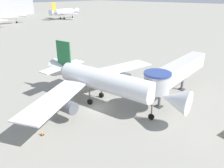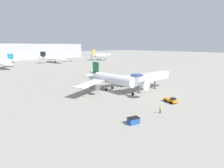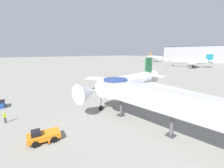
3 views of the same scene
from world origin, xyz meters
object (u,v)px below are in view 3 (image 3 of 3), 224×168
Objects in this scene: main_airplane at (129,83)px; pushback_tug_orange at (43,136)px; background_jet_orange_tail at (154,57)px; background_jet_teal_tail at (190,61)px; jet_bridge at (146,96)px; traffic_cone_apron_front at (49,141)px; traffic_cone_port_wing at (98,89)px; ground_crew_marshaller at (5,116)px; service_container_blue at (0,104)px.

main_airplane is 7.51× the size of pushback_tug_orange.
main_airplane is at bearing -119.35° from background_jet_orange_tail.
main_airplane is 156.12m from background_jet_orange_tail.
jet_bridge is at bearing -5.03° from background_jet_teal_tail.
main_airplane reaches higher than traffic_cone_apron_front.
traffic_cone_port_wing is (-17.13, 19.43, 0.04)m from traffic_cone_apron_front.
traffic_cone_port_wing is at bearing 140.41° from pushback_tug_orange.
main_airplane is 12.28m from traffic_cone_port_wing.
main_airplane is at bearing 2.52° from traffic_cone_port_wing.
traffic_cone_apron_front is at bearing -9.04° from background_jet_teal_tail.
main_airplane is 1.57× the size of jet_bridge.
traffic_cone_apron_front is at bearing -48.60° from traffic_cone_port_wing.
main_airplane is at bearing 113.44° from pushback_tug_orange.
background_jet_orange_tail is (-81.76, 133.00, 1.02)m from main_airplane.
background_jet_teal_tail is at bearing 10.03° from ground_crew_marshaller.
service_container_blue is 8.78m from ground_crew_marshaller.
traffic_cone_apron_front is (1.05, 0.36, -0.40)m from pushback_tug_orange.
jet_bridge is 28.32m from service_container_blue.
main_airplane is 16.60× the size of ground_crew_marshaller.
main_airplane is 12.55m from jet_bridge.
traffic_cone_apron_front is at bearing -71.72° from ground_crew_marshaller.
jet_bridge is 167.85m from background_jet_orange_tail.
jet_bridge is at bearing -17.92° from traffic_cone_port_wing.
traffic_cone_port_wing is at bearing 17.93° from ground_crew_marshaller.
jet_bridge is 4.79× the size of pushback_tug_orange.
background_jet_teal_tail is (-29.98, 115.07, 3.92)m from traffic_cone_apron_front.
background_jet_orange_tail is at bearing -147.15° from background_jet_teal_tail.
background_jet_teal_tail is at bearing -94.43° from background_jet_orange_tail.
traffic_cone_port_wing is 0.03× the size of background_jet_orange_tail.
ground_crew_marshaller is (-9.99, -3.21, 0.74)m from traffic_cone_apron_front.
service_container_blue is 1.45× the size of ground_crew_marshaller.
background_jet_teal_tail reaches higher than main_airplane.
background_jet_teal_tail is (-12.85, 95.64, 3.88)m from traffic_cone_port_wing.
traffic_cone_apron_front is 118.98m from background_jet_teal_tail.
background_jet_orange_tail is (-68.41, 156.06, 4.37)m from service_container_blue.
ground_crew_marshaller reaches higher than service_container_blue.
pushback_tug_orange is 2.21× the size of ground_crew_marshaller.
traffic_cone_apron_front is at bearing -81.54° from main_airplane.
traffic_cone_apron_front is (18.76, 3.12, -0.33)m from service_container_blue.
traffic_cone_apron_front is (5.41, -19.94, -3.68)m from main_airplane.
main_airplane reaches higher than traffic_cone_port_wing.
pushback_tug_orange is 0.14× the size of background_jet_orange_tail.
pushback_tug_orange is at bearing -50.90° from traffic_cone_port_wing.
ground_crew_marshaller is (-4.57, -23.16, -2.94)m from main_airplane.
pushback_tug_orange is 5.58× the size of traffic_cone_port_wing.
pushback_tug_orange is at bearing -121.60° from background_jet_orange_tail.
ground_crew_marshaller is at bearing -150.96° from pushback_tug_orange.
traffic_cone_port_wing is 150.84m from background_jet_orange_tail.
background_jet_teal_tail reaches higher than traffic_cone_apron_front.
background_jet_orange_tail is at bearing 114.85° from main_airplane.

